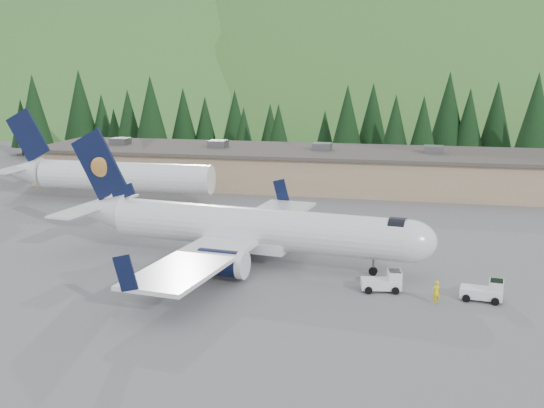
% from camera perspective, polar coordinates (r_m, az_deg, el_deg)
% --- Properties ---
extents(ground, '(600.00, 600.00, 0.00)m').
position_cam_1_polar(ground, '(58.99, -1.27, -4.97)').
color(ground, '#57575B').
extents(airliner, '(33.70, 31.72, 11.18)m').
position_cam_1_polar(airliner, '(58.55, -2.18, -2.08)').
color(airliner, white).
rests_on(airliner, ground).
extents(second_airliner, '(27.50, 11.00, 10.05)m').
position_cam_1_polar(second_airliner, '(87.00, -13.89, 2.38)').
color(second_airliner, white).
rests_on(second_airliner, ground).
extents(baggage_tug_a, '(3.20, 2.22, 1.59)m').
position_cam_1_polar(baggage_tug_a, '(52.54, 9.42, -6.44)').
color(baggage_tug_a, white).
rests_on(baggage_tug_a, ground).
extents(baggage_tug_b, '(3.16, 2.12, 1.60)m').
position_cam_1_polar(baggage_tug_b, '(52.14, 17.44, -6.97)').
color(baggage_tug_b, white).
rests_on(baggage_tug_b, ground).
extents(terminal_building, '(71.00, 17.00, 6.10)m').
position_cam_1_polar(terminal_building, '(95.77, 1.22, 3.13)').
color(terminal_building, '#9C7F66').
rests_on(terminal_building, ground).
extents(ramp_worker, '(0.75, 0.70, 1.72)m').
position_cam_1_polar(ramp_worker, '(50.53, 13.57, -7.18)').
color(ramp_worker, yellow).
rests_on(ramp_worker, ground).
extents(tree_line, '(111.47, 18.95, 14.52)m').
position_cam_1_polar(tree_line, '(118.39, 3.49, 7.19)').
color(tree_line, black).
rests_on(tree_line, ground).
extents(hills, '(614.00, 330.00, 300.00)m').
position_cam_1_polar(hills, '(283.39, 20.02, -9.61)').
color(hills, '#296324').
rests_on(hills, ground).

